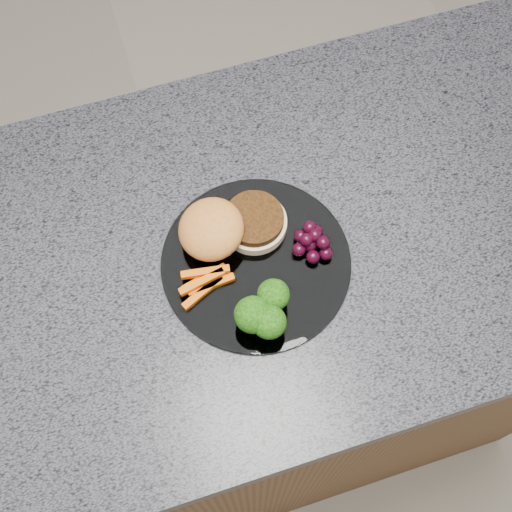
{
  "coord_description": "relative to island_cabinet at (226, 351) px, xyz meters",
  "views": [
    {
      "loc": [
        -0.06,
        -0.39,
        1.8
      ],
      "look_at": [
        0.05,
        -0.03,
        0.93
      ],
      "focal_mm": 50.0,
      "sensor_mm": 36.0,
      "label": 1
    }
  ],
  "objects": [
    {
      "name": "carrot_sticks",
      "position": [
        -0.02,
        -0.04,
        0.48
      ],
      "size": [
        0.08,
        0.05,
        0.02
      ],
      "rotation": [
        0.0,
        0.0,
        -0.07
      ],
      "color": "#E05B03",
      "rests_on": "plate"
    },
    {
      "name": "countertop",
      "position": [
        0.0,
        0.0,
        0.45
      ],
      "size": [
        1.2,
        0.6,
        0.04
      ],
      "primitive_type": "cube",
      "color": "#46464F",
      "rests_on": "island_cabinet"
    },
    {
      "name": "island_cabinet",
      "position": [
        0.0,
        0.0,
        0.0
      ],
      "size": [
        1.2,
        0.6,
        0.86
      ],
      "primitive_type": "cube",
      "color": "brown",
      "rests_on": "ground"
    },
    {
      "name": "plate",
      "position": [
        0.05,
        -0.03,
        0.47
      ],
      "size": [
        0.26,
        0.26,
        0.01
      ],
      "primitive_type": "cylinder",
      "color": "white",
      "rests_on": "countertop"
    },
    {
      "name": "broccoli",
      "position": [
        0.04,
        -0.11,
        0.51
      ],
      "size": [
        0.08,
        0.08,
        0.06
      ],
      "rotation": [
        0.0,
        0.0,
        0.3
      ],
      "color": "olive",
      "rests_on": "plate"
    },
    {
      "name": "burger",
      "position": [
        0.03,
        0.02,
        0.5
      ],
      "size": [
        0.17,
        0.11,
        0.05
      ],
      "rotation": [
        0.0,
        0.0,
        0.27
      ],
      "color": "beige",
      "rests_on": "plate"
    },
    {
      "name": "grape_bunch",
      "position": [
        0.13,
        -0.03,
        0.49
      ],
      "size": [
        0.05,
        0.06,
        0.03
      ],
      "rotation": [
        0.0,
        0.0,
        -0.25
      ],
      "color": "black",
      "rests_on": "plate"
    },
    {
      "name": "room",
      "position": [
        0.0,
        0.0,
        0.92
      ],
      "size": [
        4.02,
        4.02,
        2.7
      ],
      "color": "gray",
      "rests_on": "ground"
    }
  ]
}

